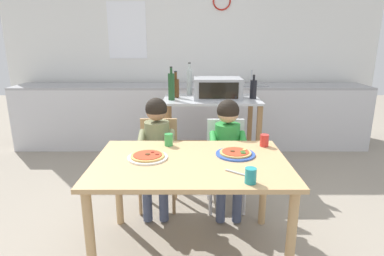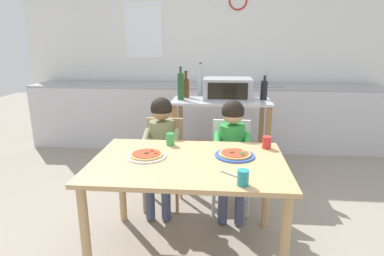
{
  "view_description": "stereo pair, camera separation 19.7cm",
  "coord_description": "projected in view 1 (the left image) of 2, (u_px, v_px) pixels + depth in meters",
  "views": [
    {
      "loc": [
        0.01,
        -2.09,
        1.54
      ],
      "look_at": [
        0.0,
        0.3,
        0.88
      ],
      "focal_mm": 30.21,
      "sensor_mm": 36.0,
      "label": 1
    },
    {
      "loc": [
        0.21,
        -2.08,
        1.54
      ],
      "look_at": [
        0.0,
        0.3,
        0.88
      ],
      "focal_mm": 30.21,
      "sensor_mm": 36.0,
      "label": 2
    }
  ],
  "objects": [
    {
      "name": "bottle_brown_beer",
      "position": [
        173.0,
        86.0,
        3.43
      ],
      "size": [
        0.07,
        0.07,
        0.35
      ],
      "color": "#1E4723",
      "rests_on": "kitchen_island_cart"
    },
    {
      "name": "bottle_slim_sauce",
      "position": [
        255.0,
        89.0,
        3.51
      ],
      "size": [
        0.07,
        0.07,
        0.26
      ],
      "color": "black",
      "rests_on": "kitchen_island_cart"
    },
    {
      "name": "kitchen_island_cart",
      "position": [
        212.0,
        124.0,
        3.64
      ],
      "size": [
        1.05,
        0.62,
        0.9
      ],
      "color": "#B7BABF",
      "rests_on": "ground"
    },
    {
      "name": "child_in_olive_shirt",
      "position": [
        158.0,
        142.0,
        2.84
      ],
      "size": [
        0.32,
        0.42,
        1.03
      ],
      "color": "#424C6B",
      "rests_on": "ground"
    },
    {
      "name": "bottle_clear_vinegar",
      "position": [
        177.0,
        87.0,
        3.59
      ],
      "size": [
        0.07,
        0.07,
        0.29
      ],
      "color": "#4C2D14",
      "rests_on": "kitchen_island_cart"
    },
    {
      "name": "pizza_plate_blue_rimmed",
      "position": [
        237.0,
        153.0,
        2.33
      ],
      "size": [
        0.28,
        0.28,
        0.03
      ],
      "color": "#3356B7",
      "rests_on": "dining_table"
    },
    {
      "name": "child_in_green_shirt",
      "position": [
        229.0,
        142.0,
        2.82
      ],
      "size": [
        0.32,
        0.42,
        1.01
      ],
      "color": "#424C6B",
      "rests_on": "ground"
    },
    {
      "name": "back_wall_tiled",
      "position": [
        192.0,
        51.0,
        4.87
      ],
      "size": [
        5.55,
        0.14,
        2.7
      ],
      "color": "white",
      "rests_on": "ground"
    },
    {
      "name": "ground_plane",
      "position": [
        192.0,
        185.0,
        3.53
      ],
      "size": [
        11.42,
        11.42,
        0.0
      ],
      "primitive_type": "plane",
      "color": "gray"
    },
    {
      "name": "bottle_squat_spirits",
      "position": [
        191.0,
        81.0,
        3.75
      ],
      "size": [
        0.06,
        0.06,
        0.37
      ],
      "color": "#ADB7B2",
      "rests_on": "kitchen_island_cart"
    },
    {
      "name": "serving_spoon",
      "position": [
        236.0,
        172.0,
        2.02
      ],
      "size": [
        0.12,
        0.1,
        0.01
      ],
      "primitive_type": "cylinder",
      "rotation": [
        0.0,
        1.57,
        2.47
      ],
      "color": "#B7BABF",
      "rests_on": "dining_table"
    },
    {
      "name": "drinking_cup_teal",
      "position": [
        252.0,
        176.0,
        1.87
      ],
      "size": [
        0.07,
        0.07,
        0.09
      ],
      "primitive_type": "cylinder",
      "color": "teal",
      "rests_on": "dining_table"
    },
    {
      "name": "pizza_plate_white",
      "position": [
        149.0,
        157.0,
        2.27
      ],
      "size": [
        0.28,
        0.28,
        0.03
      ],
      "color": "white",
      "rests_on": "dining_table"
    },
    {
      "name": "toaster_oven",
      "position": [
        219.0,
        88.0,
        3.53
      ],
      "size": [
        0.52,
        0.36,
        0.23
      ],
      "color": "#999BA0",
      "rests_on": "kitchen_island_cart"
    },
    {
      "name": "drinking_cup_red",
      "position": [
        266.0,
        140.0,
        2.51
      ],
      "size": [
        0.07,
        0.07,
        0.09
      ],
      "primitive_type": "cylinder",
      "color": "red",
      "rests_on": "dining_table"
    },
    {
      "name": "dining_chair_right",
      "position": [
        227.0,
        157.0,
        2.98
      ],
      "size": [
        0.36,
        0.36,
        0.81
      ],
      "color": "silver",
      "rests_on": "ground"
    },
    {
      "name": "dining_table",
      "position": [
        192.0,
        173.0,
        2.26
      ],
      "size": [
        1.34,
        0.89,
        0.73
      ],
      "color": "tan",
      "rests_on": "ground"
    },
    {
      "name": "dining_chair_left",
      "position": [
        160.0,
        157.0,
        3.0
      ],
      "size": [
        0.36,
        0.36,
        0.81
      ],
      "color": "tan",
      "rests_on": "ground"
    },
    {
      "name": "kitchen_counter",
      "position": [
        193.0,
        116.0,
        4.72
      ],
      "size": [
        4.99,
        0.6,
        1.1
      ],
      "color": "silver",
      "rests_on": "ground"
    },
    {
      "name": "drinking_cup_green",
      "position": [
        170.0,
        140.0,
        2.53
      ],
      "size": [
        0.07,
        0.07,
        0.1
      ],
      "primitive_type": "cylinder",
      "color": "green",
      "rests_on": "dining_table"
    }
  ]
}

